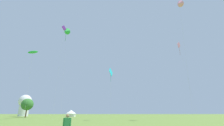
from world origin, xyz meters
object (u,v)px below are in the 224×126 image
(kite_purple_box, at_px, (63,28))
(tree_distant_left, at_px, (26,104))
(kite_pink_delta, at_px, (179,4))
(observatory_dome, at_px, (24,104))
(kite_pink_diamond, at_px, (178,46))
(kite_green_parafoil, at_px, (32,52))
(kite_green_delta, at_px, (66,31))
(kite_cyan_diamond, at_px, (110,73))
(festival_tent_center, at_px, (70,113))

(kite_purple_box, bearing_deg, tree_distant_left, 135.52)
(kite_pink_delta, bearing_deg, observatory_dome, 147.19)
(kite_pink_diamond, bearing_deg, kite_pink_delta, -110.31)
(kite_green_parafoil, distance_m, kite_green_delta, 16.74)
(kite_cyan_diamond, xyz_separation_m, tree_distant_left, (-33.28, 22.45, -7.42))
(observatory_dome, xyz_separation_m, tree_distant_left, (11.87, -20.01, -1.13))
(kite_purple_box, distance_m, kite_green_delta, 5.69)
(kite_pink_delta, bearing_deg, kite_cyan_diamond, 178.66)
(kite_green_delta, bearing_deg, tree_distant_left, 144.66)
(kite_green_parafoil, bearing_deg, kite_cyan_diamond, -2.80)
(kite_green_delta, distance_m, tree_distant_left, 32.95)
(kite_purple_box, xyz_separation_m, kite_green_delta, (-0.85, 5.31, 1.85))
(kite_green_delta, xyz_separation_m, observatory_dome, (-28.28, 31.64, -24.98))
(kite_cyan_diamond, bearing_deg, kite_green_parafoil, 177.20)
(kite_purple_box, distance_m, festival_tent_center, 40.44)
(kite_green_parafoil, height_order, observatory_dome, kite_green_parafoil)
(kite_cyan_diamond, height_order, kite_green_parafoil, kite_green_parafoil)
(kite_purple_box, bearing_deg, kite_pink_diamond, 18.46)
(kite_green_delta, xyz_separation_m, tree_distant_left, (-16.41, 11.63, -26.10))
(kite_pink_delta, relative_size, tree_distant_left, 4.98)
(kite_cyan_diamond, relative_size, tree_distant_left, 1.91)
(kite_green_delta, height_order, festival_tent_center, kite_green_delta)
(kite_cyan_diamond, xyz_separation_m, kite_green_parafoil, (-22.93, 1.12, 6.45))
(kite_cyan_diamond, distance_m, kite_green_delta, 27.40)
(kite_green_parafoil, xyz_separation_m, kite_green_delta, (6.05, 9.69, 12.23))
(kite_cyan_diamond, height_order, observatory_dome, kite_cyan_diamond)
(kite_cyan_diamond, distance_m, kite_pink_delta, 30.80)
(kite_cyan_diamond, bearing_deg, kite_green_delta, 147.35)
(kite_cyan_diamond, xyz_separation_m, kite_purple_box, (-16.02, 5.50, 16.83))
(kite_green_parafoil, distance_m, observatory_dome, 48.63)
(kite_pink_delta, bearing_deg, kite_green_parafoil, 177.90)
(kite_green_parafoil, distance_m, kite_pink_delta, 47.09)
(kite_pink_diamond, distance_m, festival_tent_center, 57.33)
(kite_pink_delta, bearing_deg, kite_pink_diamond, 69.69)
(kite_cyan_diamond, height_order, kite_pink_diamond, kite_pink_diamond)
(kite_pink_delta, relative_size, observatory_dome, 3.31)
(kite_purple_box, height_order, festival_tent_center, kite_purple_box)
(kite_pink_delta, distance_m, kite_pink_diamond, 23.09)
(kite_pink_diamond, distance_m, observatory_dome, 81.00)
(tree_distant_left, bearing_deg, kite_pink_diamond, -1.67)
(kite_pink_diamond, bearing_deg, kite_cyan_diamond, -144.85)
(kite_green_parafoil, xyz_separation_m, tree_distant_left, (-10.35, 21.33, -13.88))
(kite_green_delta, relative_size, kite_pink_diamond, 1.04)
(kite_green_parafoil, xyz_separation_m, kite_purple_box, (6.91, 4.38, 10.38))
(observatory_dome, distance_m, tree_distant_left, 23.29)
(kite_pink_delta, xyz_separation_m, kite_green_delta, (-38.34, 11.32, -3.41))
(kite_pink_delta, height_order, festival_tent_center, kite_pink_delta)
(kite_pink_diamond, bearing_deg, festival_tent_center, 163.32)
(kite_pink_delta, relative_size, kite_purple_box, 1.19)
(kite_green_delta, bearing_deg, kite_pink_delta, -16.45)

